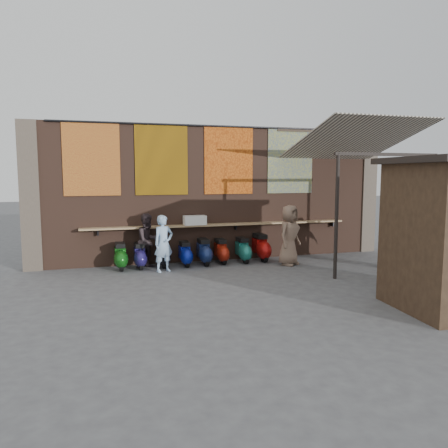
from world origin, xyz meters
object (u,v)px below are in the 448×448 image
shopper_grey (402,240)px  scooter_stool_6 (243,250)px  scooter_stool_2 (163,255)px  shelf_box (195,220)px  diner_left (164,243)px  diner_right (148,241)px  shopper_tan (289,235)px  scooter_stool_7 (261,247)px  scooter_stool_3 (185,254)px  scooter_stool_4 (204,252)px  scooter_stool_0 (120,256)px  scooter_stool_5 (221,251)px  scooter_stool_1 (140,256)px  shopper_navy (397,237)px

shopper_grey → scooter_stool_6: bearing=-4.9°
scooter_stool_2 → scooter_stool_6: scooter_stool_6 is taller
scooter_stool_6 → shelf_box: bearing=167.3°
diner_left → diner_right: size_ratio=1.00×
diner_right → shopper_grey: (6.56, -2.22, 0.06)m
shopper_grey → shopper_tan: size_ratio=0.95×
scooter_stool_6 → shopper_grey: size_ratio=0.46×
scooter_stool_2 → diner_right: size_ratio=0.47×
diner_right → shelf_box: bearing=-19.7°
scooter_stool_7 → scooter_stool_2: bearing=-179.1°
scooter_stool_2 → shopper_grey: size_ratio=0.44×
scooter_stool_6 → diner_right: size_ratio=0.50×
scooter_stool_3 → scooter_stool_4: 0.56m
scooter_stool_0 → shopper_tan: (4.66, -0.76, 0.50)m
shelf_box → scooter_stool_0: shelf_box is taller
diner_right → shopper_tan: (3.91, -0.75, 0.10)m
scooter_stool_2 → diner_right: 0.58m
scooter_stool_3 → scooter_stool_5: scooter_stool_5 is taller
scooter_stool_0 → scooter_stool_1: 0.52m
scooter_stool_3 → scooter_stool_0: bearing=178.3°
diner_left → scooter_stool_5: bearing=-1.2°
scooter_stool_5 → scooter_stool_4: bearing=-173.7°
scooter_stool_5 → shopper_navy: 4.90m
shopper_navy → scooter_stool_1: bearing=-58.1°
scooter_stool_3 → shopper_tan: bearing=-13.9°
diner_left → shopper_grey: shopper_grey is taller
scooter_stool_3 → shopper_tan: (2.88, -0.71, 0.52)m
scooter_stool_6 → shopper_tan: size_ratio=0.44×
scooter_stool_0 → shopper_tan: bearing=-9.3°
scooter_stool_4 → shopper_navy: (4.92, -2.06, 0.52)m
diner_right → scooter_stool_0: bearing=147.4°
scooter_stool_3 → shopper_navy: shopper_navy is taller
scooter_stool_7 → scooter_stool_1: bearing=-179.5°
scooter_stool_6 → scooter_stool_2: bearing=179.8°
scooter_stool_1 → shopper_tan: (4.14, -0.77, 0.51)m
scooter_stool_2 → shopper_grey: bearing=-19.8°
scooter_stool_7 → diner_right: (-3.36, -0.04, 0.36)m
scooter_stool_2 → scooter_stool_6: size_ratio=0.95×
scooter_stool_1 → scooter_stool_3: scooter_stool_1 is taller
scooter_stool_1 → scooter_stool_6: bearing=-0.5°
scooter_stool_1 → shopper_navy: (6.73, -2.11, 0.55)m
shelf_box → scooter_stool_5: (0.72, -0.27, -0.91)m
shelf_box → scooter_stool_5: bearing=-20.4°
scooter_stool_3 → shopper_grey: (5.54, -2.18, 0.48)m
scooter_stool_0 → scooter_stool_7: scooter_stool_7 is taller
diner_right → scooter_stool_6: bearing=-32.1°
scooter_stool_1 → scooter_stool_4: (1.82, -0.04, 0.02)m
shelf_box → scooter_stool_1: shelf_box is taller
shelf_box → scooter_stool_0: 2.34m
scooter_stool_2 → scooter_stool_7: bearing=0.9°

